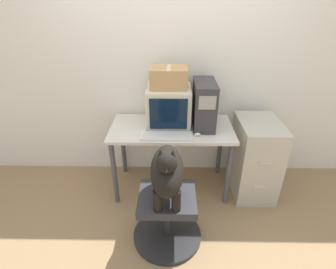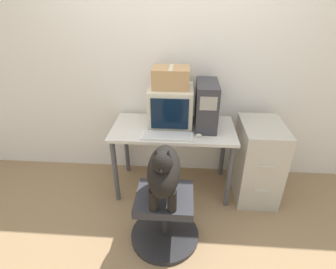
{
  "view_description": "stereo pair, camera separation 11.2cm",
  "coord_description": "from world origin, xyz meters",
  "views": [
    {
      "loc": [
        0.0,
        -2.02,
        1.92
      ],
      "look_at": [
        -0.03,
        -0.01,
        0.83
      ],
      "focal_mm": 28.0,
      "sensor_mm": 36.0,
      "label": 1
    },
    {
      "loc": [
        0.11,
        -2.01,
        1.92
      ],
      "look_at": [
        -0.03,
        -0.01,
        0.83
      ],
      "focal_mm": 28.0,
      "sensor_mm": 36.0,
      "label": 2
    }
  ],
  "objects": [
    {
      "name": "ground_plane",
      "position": [
        0.0,
        0.0,
        0.0
      ],
      "size": [
        12.0,
        12.0,
        0.0
      ],
      "primitive_type": "plane",
      "color": "#937551"
    },
    {
      "name": "wall_back",
      "position": [
        0.0,
        0.68,
        1.3
      ],
      "size": [
        8.0,
        0.05,
        2.6
      ],
      "color": "white",
      "rests_on": "ground_plane"
    },
    {
      "name": "desk",
      "position": [
        0.0,
        0.31,
        0.64
      ],
      "size": [
        1.22,
        0.62,
        0.74
      ],
      "color": "silver",
      "rests_on": "ground_plane"
    },
    {
      "name": "crt_monitor",
      "position": [
        -0.03,
        0.39,
        0.93
      ],
      "size": [
        0.43,
        0.4,
        0.38
      ],
      "color": "beige",
      "rests_on": "desk"
    },
    {
      "name": "pc_tower",
      "position": [
        0.31,
        0.36,
        0.96
      ],
      "size": [
        0.2,
        0.43,
        0.45
      ],
      "color": "#333338",
      "rests_on": "desk"
    },
    {
      "name": "keyboard",
      "position": [
        -0.05,
        0.1,
        0.75
      ],
      "size": [
        0.48,
        0.16,
        0.03
      ],
      "color": "silver",
      "rests_on": "desk"
    },
    {
      "name": "computer_mouse",
      "position": [
        0.24,
        0.13,
        0.76
      ],
      "size": [
        0.06,
        0.04,
        0.03
      ],
      "color": "beige",
      "rests_on": "desk"
    },
    {
      "name": "office_chair",
      "position": [
        -0.03,
        -0.4,
        0.23
      ],
      "size": [
        0.6,
        0.6,
        0.48
      ],
      "color": "#262628",
      "rests_on": "ground_plane"
    },
    {
      "name": "dog",
      "position": [
        -0.03,
        -0.43,
        0.75
      ],
      "size": [
        0.25,
        0.52,
        0.53
      ],
      "color": "black",
      "rests_on": "office_chair"
    },
    {
      "name": "filing_cabinet",
      "position": [
        0.87,
        0.26,
        0.41
      ],
      "size": [
        0.4,
        0.59,
        0.82
      ],
      "color": "#B7B2A3",
      "rests_on": "ground_plane"
    },
    {
      "name": "cardboard_box",
      "position": [
        -0.03,
        0.4,
        1.22
      ],
      "size": [
        0.35,
        0.26,
        0.19
      ],
      "color": "tan",
      "rests_on": "crt_monitor"
    }
  ]
}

